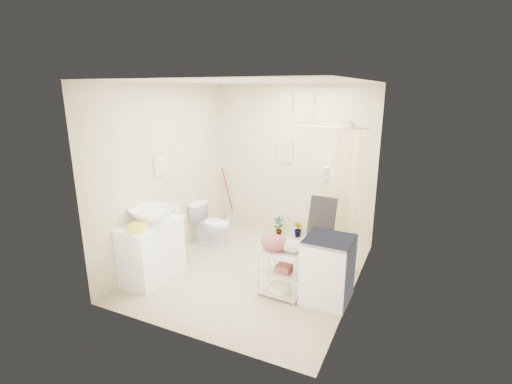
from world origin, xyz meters
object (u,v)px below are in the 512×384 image
(toilet, at_px, (212,224))
(washing_machine, at_px, (328,269))
(laundry_rack, at_px, (281,269))
(vanity, at_px, (152,250))

(toilet, relative_size, washing_machine, 0.86)
(washing_machine, relative_size, laundry_rack, 1.12)
(washing_machine, bearing_deg, vanity, -167.17)
(vanity, relative_size, laundry_rack, 1.25)
(toilet, height_order, washing_machine, washing_machine)
(vanity, relative_size, toilet, 1.30)
(toilet, xyz_separation_m, laundry_rack, (1.63, -1.02, 0.01))
(toilet, relative_size, laundry_rack, 0.96)
(vanity, bearing_deg, washing_machine, 11.31)
(vanity, height_order, laundry_rack, vanity)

